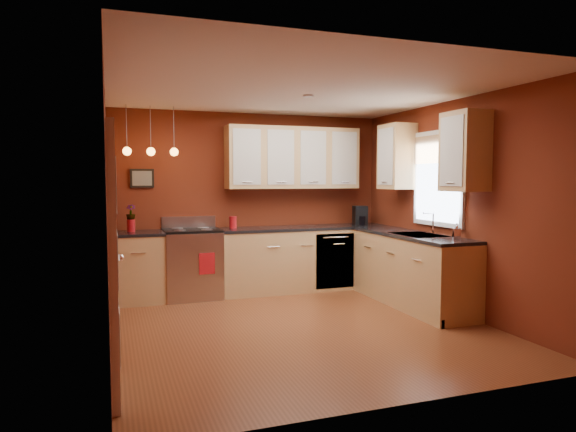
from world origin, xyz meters
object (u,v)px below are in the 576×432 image
object	(u,v)px
sink	(418,236)
red_canister	(233,222)
gas_range	(192,263)
coffee_maker	(360,216)
soap_pump	(457,231)

from	to	relation	value
sink	red_canister	size ratio (longest dim) A/B	4.14
gas_range	coffee_maker	bearing A→B (deg)	0.21
gas_range	sink	xyz separation A→B (m)	(2.62, -1.50, 0.43)
red_canister	soap_pump	distance (m)	3.05
sink	soap_pump	xyz separation A→B (m)	(0.16, -0.55, 0.12)
red_canister	soap_pump	world-z (taller)	soap_pump
sink	soap_pump	size ratio (longest dim) A/B	3.71
sink	soap_pump	bearing A→B (deg)	-74.15
gas_range	red_canister	world-z (taller)	same
gas_range	coffee_maker	xyz separation A→B (m)	(2.58, 0.01, 0.59)
coffee_maker	soap_pump	distance (m)	2.07
coffee_maker	gas_range	bearing A→B (deg)	-171.94
sink	soap_pump	world-z (taller)	sink
soap_pump	sink	bearing A→B (deg)	105.85
sink	soap_pump	distance (m)	0.58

